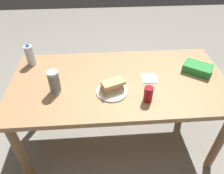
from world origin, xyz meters
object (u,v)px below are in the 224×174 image
at_px(dining_table, 119,88).
at_px(sandwich, 112,86).
at_px(water_bottle_tall, 30,55).
at_px(soda_can_red, 148,94).
at_px(plastic_cup_stack, 54,82).
at_px(paper_plate, 112,91).
at_px(chip_bag, 198,68).

bearing_deg(dining_table, sandwich, -115.89).
bearing_deg(water_bottle_tall, sandwich, -32.12).
relative_size(soda_can_red, plastic_cup_stack, 0.66).
distance_m(dining_table, water_bottle_tall, 0.84).
height_order(paper_plate, water_bottle_tall, water_bottle_tall).
relative_size(chip_bag, plastic_cup_stack, 1.24).
relative_size(dining_table, soda_can_red, 14.64).
height_order(soda_can_red, water_bottle_tall, water_bottle_tall).
bearing_deg(paper_plate, sandwich, 48.80).
distance_m(paper_plate, soda_can_red, 0.28).
relative_size(soda_can_red, water_bottle_tall, 0.62).
xyz_separation_m(chip_bag, plastic_cup_stack, (-1.18, -0.18, 0.06)).
height_order(dining_table, soda_can_red, soda_can_red).
bearing_deg(soda_can_red, plastic_cup_stack, 167.41).
height_order(paper_plate, plastic_cup_stack, plastic_cup_stack).
xyz_separation_m(soda_can_red, chip_bag, (0.50, 0.33, -0.03)).
bearing_deg(plastic_cup_stack, sandwich, -4.68).
distance_m(dining_table, paper_plate, 0.19).
distance_m(soda_can_red, plastic_cup_stack, 0.70).
relative_size(dining_table, chip_bag, 7.77).
xyz_separation_m(dining_table, plastic_cup_stack, (-0.50, -0.11, 0.18)).
bearing_deg(sandwich, soda_can_red, -25.05).
bearing_deg(paper_plate, water_bottle_tall, 147.59).
bearing_deg(paper_plate, plastic_cup_stack, 174.87).
distance_m(sandwich, water_bottle_tall, 0.82).
bearing_deg(dining_table, water_bottle_tall, 159.05).
bearing_deg(paper_plate, soda_can_red, -24.22).
distance_m(chip_bag, water_bottle_tall, 1.47).
xyz_separation_m(sandwich, water_bottle_tall, (-0.70, 0.44, 0.04)).
distance_m(paper_plate, sandwich, 0.05).
bearing_deg(water_bottle_tall, dining_table, -20.95).
height_order(soda_can_red, plastic_cup_stack, plastic_cup_stack).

